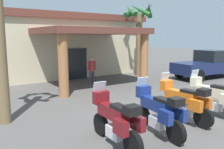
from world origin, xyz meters
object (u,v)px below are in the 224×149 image
object	(u,v)px
motorcycle_maroon	(116,120)
pedestrian	(92,69)
motorcycle_blue	(159,112)
palm_tree_near_portico	(139,24)
motorcycle_cream	(214,97)
pickup_truck_navy	(208,65)
motel_building	(56,44)
motorcycle_orange	(184,102)

from	to	relation	value
motorcycle_maroon	pedestrian	bearing A→B (deg)	-23.41
motorcycle_blue	motorcycle_maroon	bearing A→B (deg)	91.61
palm_tree_near_portico	motorcycle_cream	bearing A→B (deg)	-112.34
motorcycle_maroon	pickup_truck_navy	world-z (taller)	pickup_truck_navy
motorcycle_maroon	motorcycle_cream	world-z (taller)	same
motel_building	pedestrian	size ratio (longest dim) A/B	7.76
motorcycle_blue	motorcycle_cream	xyz separation A→B (m)	(2.93, 0.10, 0.00)
motorcycle_maroon	palm_tree_near_portico	distance (m)	11.99
motel_building	pedestrian	xyz separation A→B (m)	(0.19, -5.40, -1.34)
motel_building	motorcycle_cream	world-z (taller)	motel_building
motorcycle_maroon	pickup_truck_navy	bearing A→B (deg)	-65.12
pedestrian	palm_tree_near_portico	bearing A→B (deg)	105.91
motel_building	motorcycle_maroon	distance (m)	13.48
motel_building	motorcycle_orange	bearing A→B (deg)	-92.27
motorcycle_orange	motorcycle_cream	world-z (taller)	same
pickup_truck_navy	motorcycle_blue	bearing A→B (deg)	-148.44
pedestrian	pickup_truck_navy	world-z (taller)	pickup_truck_navy
motorcycle_blue	pickup_truck_navy	xyz separation A→B (m)	(9.90, 5.11, 0.24)
motorcycle_cream	pickup_truck_navy	size ratio (longest dim) A/B	0.42
motorcycle_cream	pedestrian	size ratio (longest dim) A/B	1.34
motorcycle_blue	pedestrian	bearing A→B (deg)	-8.74
motel_building	palm_tree_near_portico	world-z (taller)	palm_tree_near_portico
pedestrian	palm_tree_near_portico	distance (m)	5.34
motorcycle_blue	motorcycle_orange	size ratio (longest dim) A/B	1.00
pedestrian	palm_tree_near_portico	xyz separation A→B (m)	(4.43, 0.92, 2.83)
motorcycle_orange	motorcycle_cream	distance (m)	1.47
motorcycle_cream	pedestrian	world-z (taller)	pedestrian
motel_building	pickup_truck_navy	world-z (taller)	motel_building
motorcycle_cream	pedestrian	xyz separation A→B (m)	(-0.94, 7.58, 0.25)
motorcycle_cream	pedestrian	bearing A→B (deg)	4.37
motorcycle_blue	motorcycle_cream	distance (m)	2.93
motorcycle_maroon	palm_tree_near_portico	xyz separation A→B (m)	(7.89, 8.49, 3.08)
motorcycle_maroon	motorcycle_blue	distance (m)	1.47
motorcycle_orange	pickup_truck_navy	distance (m)	9.73
motorcycle_blue	motorcycle_cream	world-z (taller)	same
motel_building	motorcycle_orange	size ratio (longest dim) A/B	5.78
motorcycle_maroon	motorcycle_cream	distance (m)	4.40
pedestrian	pickup_truck_navy	bearing A→B (deg)	76.17
motel_building	motorcycle_orange	distance (m)	12.92
pedestrian	motorcycle_orange	bearing A→B (deg)	0.12
pickup_truck_navy	palm_tree_near_portico	bearing A→B (deg)	139.18
pickup_truck_navy	palm_tree_near_portico	distance (m)	5.69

